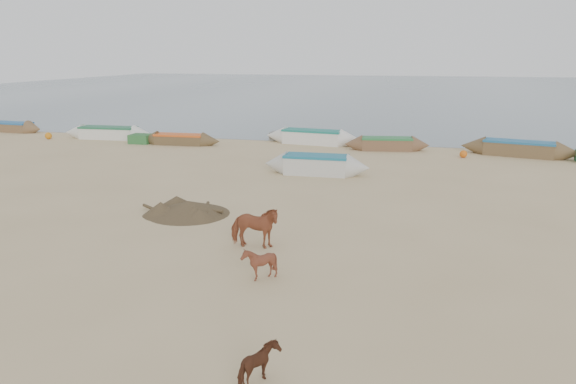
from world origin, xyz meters
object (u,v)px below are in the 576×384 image
object	(u,v)px
near_canoe	(316,165)
cow_adult	(254,227)
calf_front	(259,263)
calf_right	(260,365)

from	to	relation	value
near_canoe	cow_adult	bearing A→B (deg)	-88.98
calf_front	near_canoe	xyz separation A→B (m)	(-1.25, 13.70, 0.03)
calf_front	near_canoe	bearing A→B (deg)	-175.68
near_canoe	calf_right	bearing A→B (deg)	-82.32
calf_front	calf_right	distance (m)	4.94
calf_right	near_canoe	size ratio (longest dim) A/B	0.14
cow_adult	calf_right	distance (m)	7.50
cow_adult	calf_front	distance (m)	2.56
near_canoe	calf_front	bearing A→B (deg)	-85.53
calf_right	calf_front	bearing A→B (deg)	17.52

